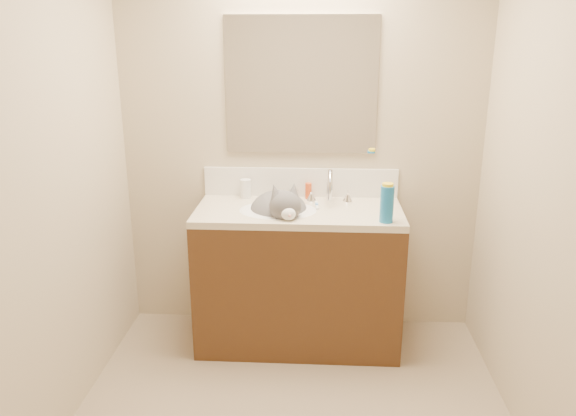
# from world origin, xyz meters

# --- Properties ---
(room_shell) EXTENTS (2.24, 2.54, 2.52)m
(room_shell) POSITION_xyz_m (0.00, 0.00, 1.49)
(room_shell) COLOR tan
(room_shell) RESTS_ON ground
(vanity_cabinet) EXTENTS (1.20, 0.55, 0.82)m
(vanity_cabinet) POSITION_xyz_m (0.00, 0.97, 0.41)
(vanity_cabinet) COLOR #422612
(vanity_cabinet) RESTS_ON ground
(counter_slab) EXTENTS (1.20, 0.55, 0.04)m
(counter_slab) POSITION_xyz_m (0.00, 0.97, 0.84)
(counter_slab) COLOR beige
(counter_slab) RESTS_ON vanity_cabinet
(basin) EXTENTS (0.45, 0.36, 0.14)m
(basin) POSITION_xyz_m (-0.12, 0.94, 0.79)
(basin) COLOR white
(basin) RESTS_ON vanity_cabinet
(faucet) EXTENTS (0.28, 0.20, 0.21)m
(faucet) POSITION_xyz_m (0.18, 1.11, 0.95)
(faucet) COLOR silver
(faucet) RESTS_ON counter_slab
(cat) EXTENTS (0.46, 0.51, 0.35)m
(cat) POSITION_xyz_m (-0.11, 0.96, 0.85)
(cat) COLOR #504D4F
(cat) RESTS_ON basin
(backsplash) EXTENTS (1.20, 0.02, 0.18)m
(backsplash) POSITION_xyz_m (0.00, 1.24, 0.95)
(backsplash) COLOR silver
(backsplash) RESTS_ON counter_slab
(mirror) EXTENTS (0.90, 0.02, 0.80)m
(mirror) POSITION_xyz_m (0.00, 1.24, 1.54)
(mirror) COLOR white
(mirror) RESTS_ON room_shell
(pill_bottle) EXTENTS (0.08, 0.08, 0.12)m
(pill_bottle) POSITION_xyz_m (-0.34, 1.18, 0.92)
(pill_bottle) COLOR white
(pill_bottle) RESTS_ON counter_slab
(pill_label) EXTENTS (0.07, 0.07, 0.04)m
(pill_label) POSITION_xyz_m (-0.34, 1.18, 0.90)
(pill_label) COLOR orange
(pill_label) RESTS_ON pill_bottle
(silver_jar) EXTENTS (0.06, 0.06, 0.06)m
(silver_jar) POSITION_xyz_m (-0.04, 1.18, 0.89)
(silver_jar) COLOR #B7B7BC
(silver_jar) RESTS_ON counter_slab
(amber_bottle) EXTENTS (0.05, 0.05, 0.10)m
(amber_bottle) POSITION_xyz_m (0.05, 1.19, 0.91)
(amber_bottle) COLOR #CE4618
(amber_bottle) RESTS_ON counter_slab
(toothbrush) EXTENTS (0.02, 0.15, 0.01)m
(toothbrush) POSITION_xyz_m (0.10, 1.04, 0.87)
(toothbrush) COLOR white
(toothbrush) RESTS_ON counter_slab
(toothbrush_head) EXTENTS (0.02, 0.03, 0.02)m
(toothbrush_head) POSITION_xyz_m (0.10, 1.04, 0.87)
(toothbrush_head) COLOR #6EA8EB
(toothbrush_head) RESTS_ON counter_slab
(spray_can) EXTENTS (0.09, 0.09, 0.20)m
(spray_can) POSITION_xyz_m (0.48, 0.77, 0.96)
(spray_can) COLOR #186BAD
(spray_can) RESTS_ON counter_slab
(spray_cap) EXTENTS (0.07, 0.07, 0.04)m
(spray_cap) POSITION_xyz_m (0.48, 0.77, 1.06)
(spray_cap) COLOR yellow
(spray_cap) RESTS_ON spray_can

